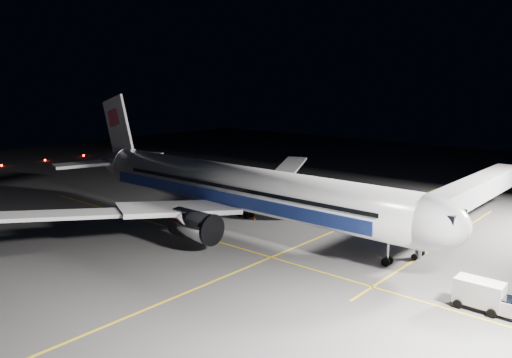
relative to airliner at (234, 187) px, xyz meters
The scene contains 12 objects.
ground 5.27m from the airliner, ahead, with size 200.00×200.00×0.00m, color #4C4C4F.
guide_line_main 12.22m from the airliner, ahead, with size 0.25×80.00×0.01m, color gold.
guide_line_cross 7.99m from the airliner, 79.83° to the right, with size 70.00×0.25×0.01m, color gold.
guide_line_side 25.67m from the airliner, 23.43° to the left, with size 0.25×40.00×0.01m, color gold.
airliner is the anchor object (origin of this frame).
jet_bridge 29.31m from the airliner, 38.04° to the left, with size 3.60×34.40×6.30m.
taxiway_lights 71.10m from the airliner, behind, with size 0.44×60.44×0.44m.
service_truck 32.80m from the airliner, ahead, with size 4.92×2.25×2.50m.
baggage_tug 21.48m from the airliner, 89.46° to the left, with size 2.76×2.24×1.95m.
safety_cone_a 6.32m from the airliner, 89.04° to the left, with size 0.37×0.37×0.55m, color red.
safety_cone_b 14.55m from the airliner, 70.84° to the left, with size 0.41×0.41×0.61m, color red.
safety_cone_c 7.71m from the airliner, 138.03° to the left, with size 0.40×0.40×0.60m, color red.
Camera 1 is at (42.02, -45.49, 18.55)m, focal length 35.00 mm.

